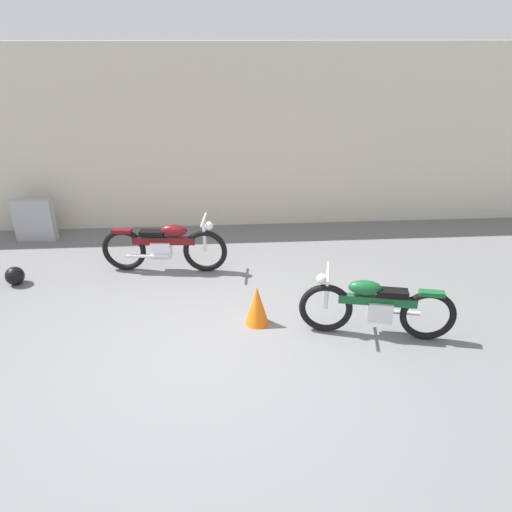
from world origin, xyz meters
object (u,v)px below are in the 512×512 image
(helmet, at_px, (15,276))
(traffic_cone, at_px, (257,305))
(motorcycle_green, at_px, (375,306))
(motorcycle_maroon, at_px, (165,246))
(stone_marker, at_px, (34,220))

(helmet, distance_m, traffic_cone, 3.89)
(helmet, bearing_deg, motorcycle_green, -18.67)
(motorcycle_maroon, relative_size, motorcycle_green, 1.05)
(stone_marker, bearing_deg, motorcycle_green, -33.08)
(stone_marker, height_order, helmet, stone_marker)
(stone_marker, relative_size, traffic_cone, 1.44)
(traffic_cone, bearing_deg, motorcycle_maroon, 129.12)
(traffic_cone, xyz_separation_m, motorcycle_maroon, (-1.36, 1.67, 0.16))
(helmet, distance_m, motorcycle_maroon, 2.33)
(traffic_cone, bearing_deg, stone_marker, 141.31)
(helmet, relative_size, motorcycle_maroon, 0.14)
(stone_marker, distance_m, motorcycle_green, 6.42)
(traffic_cone, height_order, motorcycle_maroon, motorcycle_maroon)
(motorcycle_maroon, distance_m, motorcycle_green, 3.49)
(stone_marker, height_order, motorcycle_maroon, motorcycle_maroon)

